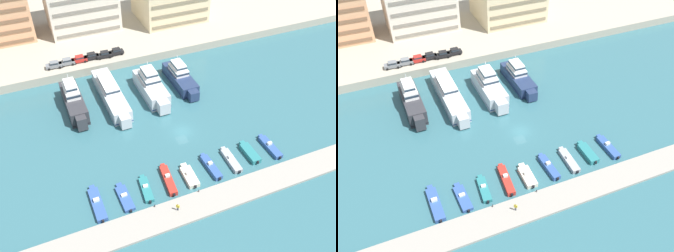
{
  "view_description": "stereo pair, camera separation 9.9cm",
  "coord_description": "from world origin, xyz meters",
  "views": [
    {
      "loc": [
        -26.37,
        -54.81,
        55.05
      ],
      "look_at": [
        -3.27,
        0.35,
        2.5
      ],
      "focal_mm": 40.0,
      "sensor_mm": 36.0,
      "label": 1
    },
    {
      "loc": [
        -26.28,
        -54.85,
        55.05
      ],
      "look_at": [
        -3.27,
        0.35,
        2.5
      ],
      "focal_mm": 40.0,
      "sensor_mm": 36.0,
      "label": 2
    }
  ],
  "objects": [
    {
      "name": "bollard_west",
      "position": [
        -12.95,
        -16.7,
        0.85
      ],
      "size": [
        0.2,
        0.2,
        0.61
      ],
      "color": "#2D2D33",
      "rests_on": "pier_dock"
    },
    {
      "name": "bollard_west_mid",
      "position": [
        -4.27,
        -16.7,
        0.85
      ],
      "size": [
        0.2,
        0.2,
        0.61
      ],
      "color": "#2D2D33",
      "rests_on": "pier_dock"
    },
    {
      "name": "motorboat_teal_right",
      "position": [
        9.78,
        -11.66,
        0.54
      ],
      "size": [
        1.98,
        6.52,
        1.07
      ],
      "color": "teal",
      "rests_on": "ground"
    },
    {
      "name": "yacht_silver_left",
      "position": [
        -11.12,
        16.83,
        1.89
      ],
      "size": [
        4.63,
        22.54,
        6.42
      ],
      "color": "silver",
      "rests_on": "ground"
    },
    {
      "name": "car_red_mid_left",
      "position": [
        -14.84,
        33.34,
        3.3
      ],
      "size": [
        4.12,
        1.95,
        1.8
      ],
      "color": "red",
      "rests_on": "quay_promenade"
    },
    {
      "name": "motorboat_teal_mid_left",
      "position": [
        -12.98,
        -12.23,
        0.4
      ],
      "size": [
        2.21,
        6.76,
        1.17
      ],
      "color": "teal",
      "rests_on": "ground"
    },
    {
      "name": "car_grey_left",
      "position": [
        -18.17,
        33.24,
        3.3
      ],
      "size": [
        4.13,
        1.98,
        1.8
      ],
      "color": "slate",
      "rests_on": "quay_promenade"
    },
    {
      "name": "motorboat_blue_center_right",
      "position": [
        0.68,
        -12.03,
        0.52
      ],
      "size": [
        1.79,
        7.35,
        1.52
      ],
      "color": "#33569E",
      "rests_on": "ground"
    },
    {
      "name": "motorboat_blue_far_right",
      "position": [
        14.66,
        -11.76,
        0.48
      ],
      "size": [
        1.74,
        7.46,
        1.48
      ],
      "color": "#33569E",
      "rests_on": "ground"
    },
    {
      "name": "car_black_center_left",
      "position": [
        -11.63,
        33.51,
        3.3
      ],
      "size": [
        4.11,
        1.95,
        1.8
      ],
      "color": "black",
      "rests_on": "quay_promenade"
    },
    {
      "name": "car_grey_far_left",
      "position": [
        -21.51,
        33.06,
        3.3
      ],
      "size": [
        4.22,
        2.17,
        1.8
      ],
      "color": "slate",
      "rests_on": "quay_promenade"
    },
    {
      "name": "yacht_charcoal_far_left",
      "position": [
        -19.96,
        16.94,
        2.47
      ],
      "size": [
        4.11,
        16.74,
        8.53
      ],
      "color": "#333338",
      "rests_on": "ground"
    },
    {
      "name": "ground_plane",
      "position": [
        0.0,
        0.0,
        0.0
      ],
      "size": [
        400.0,
        400.0,
        0.0
      ],
      "primitive_type": "plane",
      "color": "#336670"
    },
    {
      "name": "pier_dock",
      "position": [
        0.0,
        -19.23,
        0.26
      ],
      "size": [
        120.0,
        5.55,
        0.52
      ],
      "primitive_type": "cube",
      "color": "#9E998E",
      "rests_on": "ground"
    },
    {
      "name": "motorboat_cream_center",
      "position": [
        -4.24,
        -12.52,
        0.5
      ],
      "size": [
        2.29,
        6.3,
        1.46
      ],
      "color": "beige",
      "rests_on": "ground"
    },
    {
      "name": "motorboat_blue_far_left",
      "position": [
        -22.2,
        -12.05,
        0.45
      ],
      "size": [
        1.95,
        8.52,
        1.43
      ],
      "color": "#33569E",
      "rests_on": "ground"
    },
    {
      "name": "car_black_center_right",
      "position": [
        -4.77,
        33.29,
        3.3
      ],
      "size": [
        4.12,
        1.96,
        1.8
      ],
      "color": "black",
      "rests_on": "quay_promenade"
    },
    {
      "name": "car_black_center",
      "position": [
        -8.13,
        33.04,
        3.3
      ],
      "size": [
        4.2,
        2.14,
        1.8
      ],
      "color": "black",
      "rests_on": "quay_promenade"
    },
    {
      "name": "motorboat_red_center_left",
      "position": [
        -8.36,
        -11.86,
        0.53
      ],
      "size": [
        2.19,
        8.0,
        1.57
      ],
      "color": "red",
      "rests_on": "ground"
    },
    {
      "name": "yacht_navy_center_left",
      "position": [
        7.05,
        17.02,
        1.95
      ],
      "size": [
        4.45,
        16.46,
        7.25
      ],
      "color": "navy",
      "rests_on": "ground"
    },
    {
      "name": "motorboat_blue_left",
      "position": [
        -17.23,
        -12.6,
        0.37
      ],
      "size": [
        2.16,
        7.0,
        1.1
      ],
      "color": "#33569E",
      "rests_on": "ground"
    },
    {
      "name": "quay_promenade",
      "position": [
        0.0,
        64.68,
        1.16
      ],
      "size": [
        180.0,
        70.0,
        2.32
      ],
      "primitive_type": "cube",
      "color": "#ADA38E",
      "rests_on": "ground"
    },
    {
      "name": "motorboat_grey_mid_right",
      "position": [
        5.28,
        -11.91,
        0.45
      ],
      "size": [
        1.85,
        7.42,
        1.37
      ],
      "color": "#9EA3A8",
      "rests_on": "ground"
    },
    {
      "name": "pedestrian_near_edge",
      "position": [
        -9.5,
        -18.94,
        1.53
      ],
      "size": [
        0.52,
        0.48,
        1.71
      ],
      "color": "#282D3D",
      "rests_on": "pier_dock"
    },
    {
      "name": "yacht_silver_mid_left",
      "position": [
        -1.4,
        15.39,
        2.35
      ],
      "size": [
        4.92,
        17.0,
        8.25
      ],
      "color": "silver",
      "rests_on": "ground"
    }
  ]
}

